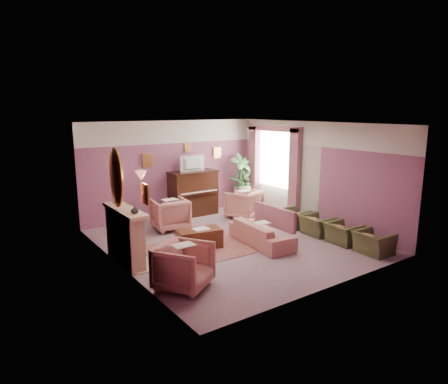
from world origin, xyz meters
TOP-DOWN VIEW (x-y plane):
  - floor at (0.00, 0.00)m, footprint 5.50×6.00m
  - ceiling at (0.00, 0.00)m, footprint 5.50×6.00m
  - wall_back at (0.00, 3.00)m, footprint 5.50×0.02m
  - wall_front at (0.00, -3.00)m, footprint 5.50×0.02m
  - wall_left at (-2.75, 0.00)m, footprint 0.02×6.00m
  - wall_right at (2.75, 0.00)m, footprint 0.02×6.00m
  - picture_rail_band at (0.00, 2.99)m, footprint 5.50×0.01m
  - stripe_panel at (2.73, 1.30)m, footprint 0.01×3.00m
  - fireplace_surround at (-2.59, 0.20)m, footprint 0.30×1.40m
  - fireplace_inset at (-2.49, 0.20)m, footprint 0.18×0.72m
  - fire_ember at (-2.45, 0.20)m, footprint 0.06×0.54m
  - mantel_shelf at (-2.56, 0.20)m, footprint 0.40×1.55m
  - hearth at (-2.39, 0.20)m, footprint 0.55×1.50m
  - mirror_frame at (-2.70, 0.20)m, footprint 0.04×0.72m
  - mirror_glass at (-2.67, 0.20)m, footprint 0.01×0.60m
  - sconce_shade at (-2.62, -0.85)m, footprint 0.20×0.20m
  - piano at (0.50, 2.68)m, footprint 1.40×0.60m
  - piano_keyshelf at (0.50, 2.33)m, footprint 1.30×0.12m
  - piano_keys at (0.50, 2.33)m, footprint 1.20×0.08m
  - piano_top at (0.50, 2.68)m, footprint 1.45×0.65m
  - television at (0.50, 2.63)m, footprint 0.80×0.12m
  - print_back_left at (-0.80, 2.96)m, footprint 0.30×0.03m
  - print_back_right at (1.55, 2.96)m, footprint 0.26×0.03m
  - print_back_mid at (0.50, 2.96)m, footprint 0.22×0.03m
  - print_left_wall at (-2.71, -1.20)m, footprint 0.03×0.28m
  - window_blind at (2.70, 1.55)m, footprint 0.03×1.40m
  - curtain_left at (2.62, 0.63)m, footprint 0.16×0.34m
  - curtain_right at (2.62, 2.47)m, footprint 0.16×0.34m
  - pelmet at (2.62, 1.55)m, footprint 0.16×2.20m
  - mantel_plant at (-2.55, 0.75)m, footprint 0.16×0.16m
  - mantel_vase at (-2.55, -0.30)m, footprint 0.16×0.16m
  - area_rug at (-0.83, 0.01)m, footprint 2.56×1.88m
  - coffee_table at (-0.88, 0.08)m, footprint 1.07×0.67m
  - table_paper at (-0.83, 0.08)m, footprint 0.35×0.28m
  - sofa at (0.46, -0.51)m, footprint 0.61×1.83m
  - sofa_throw at (0.86, -0.51)m, footprint 0.09×1.38m
  - floral_armchair_left at (-0.74, 1.78)m, footprint 0.87×0.87m
  - floral_armchair_right at (1.55, 1.57)m, footprint 0.87×0.87m
  - floral_armchair_front at (-2.18, -1.54)m, footprint 0.87×0.87m
  - olive_chair_a at (2.08, -2.40)m, footprint 0.53×0.76m
  - olive_chair_b at (2.08, -1.58)m, footprint 0.53×0.76m
  - olive_chair_c at (2.08, -0.76)m, footprint 0.53×0.76m
  - olive_chair_d at (2.08, 0.06)m, footprint 0.53×0.76m
  - side_table at (2.28, 2.60)m, footprint 0.52×0.52m
  - side_plant_big at (2.28, 2.60)m, footprint 0.30×0.30m
  - side_plant_small at (2.40, 2.50)m, footprint 0.16×0.16m
  - palm_pot at (2.18, 2.54)m, footprint 0.34×0.34m
  - palm_plant at (2.18, 2.54)m, footprint 0.76×0.76m

SIDE VIEW (x-z plane):
  - floor at x=0.00m, z-range -0.01..0.01m
  - area_rug at x=-0.83m, z-range 0.00..0.01m
  - hearth at x=-2.39m, z-range 0.00..0.02m
  - palm_pot at x=2.18m, z-range 0.00..0.34m
  - fire_ember at x=-2.45m, z-range 0.17..0.27m
  - coffee_table at x=-0.88m, z-range 0.00..0.45m
  - olive_chair_a at x=2.08m, z-range 0.00..0.66m
  - olive_chair_b at x=2.08m, z-range 0.00..0.66m
  - olive_chair_c at x=2.08m, z-range 0.00..0.66m
  - olive_chair_d at x=2.08m, z-range 0.00..0.66m
  - side_table at x=2.28m, z-range 0.00..0.70m
  - sofa at x=0.46m, z-range 0.00..0.74m
  - fireplace_inset at x=-2.49m, z-range 0.06..0.74m
  - floral_armchair_left at x=-0.74m, z-range 0.00..0.90m
  - floral_armchair_right at x=1.55m, z-range 0.00..0.90m
  - floral_armchair_front at x=-2.18m, z-range 0.00..0.90m
  - table_paper at x=-0.83m, z-range 0.45..0.46m
  - fireplace_surround at x=-2.59m, z-range 0.00..1.10m
  - sofa_throw at x=0.86m, z-range 0.35..0.85m
  - piano at x=0.50m, z-range 0.00..1.30m
  - piano_keyshelf at x=0.50m, z-range 0.69..0.75m
  - piano_keys at x=0.50m, z-range 0.75..0.77m
  - side_plant_small at x=2.40m, z-range 0.70..0.98m
  - side_plant_big at x=2.28m, z-range 0.70..1.04m
  - palm_plant at x=2.18m, z-range 0.34..1.78m
  - stripe_panel at x=2.73m, z-range 0.00..2.15m
  - mantel_shelf at x=-2.56m, z-range 1.09..1.16m
  - mantel_vase at x=-2.55m, z-range 1.15..1.31m
  - mantel_plant at x=-2.55m, z-range 1.15..1.43m
  - curtain_left at x=2.62m, z-range 0.00..2.60m
  - curtain_right at x=2.62m, z-range 0.00..2.60m
  - piano_top at x=0.50m, z-range 1.29..1.33m
  - wall_back at x=0.00m, z-range 0.00..2.80m
  - wall_front at x=0.00m, z-range 0.00..2.80m
  - wall_left at x=-2.75m, z-range 0.00..2.80m
  - wall_right at x=2.75m, z-range 0.00..2.80m
  - television at x=0.50m, z-range 1.36..1.84m
  - window_blind at x=2.70m, z-range 0.80..2.60m
  - print_back_left at x=-0.80m, z-range 1.53..1.91m
  - print_left_wall at x=-2.71m, z-range 1.54..1.90m
  - print_back_right at x=1.55m, z-range 1.61..1.95m
  - mirror_frame at x=-2.70m, z-range 1.20..2.40m
  - mirror_glass at x=-2.67m, z-range 1.27..2.33m
  - sconce_shade at x=-2.62m, z-range 1.90..2.06m
  - print_back_mid at x=0.50m, z-range 1.87..2.13m
  - picture_rail_band at x=0.00m, z-range 2.15..2.80m
  - pelmet at x=2.62m, z-range 2.48..2.64m
  - ceiling at x=0.00m, z-range 2.79..2.80m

